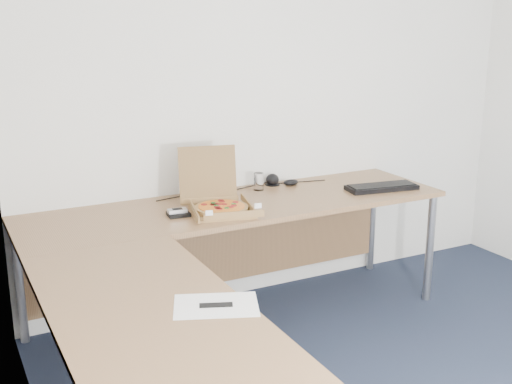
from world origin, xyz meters
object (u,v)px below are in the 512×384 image
desk (218,238)px  drinking_glass (259,182)px  keyboard (382,187)px  pizza_box (220,204)px  wallet (178,214)px

desk → drinking_glass: (0.56, 0.63, 0.08)m
desk → keyboard: bearing=13.2°
pizza_box → wallet: pizza_box is taller
desk → keyboard: 1.28m
pizza_box → keyboard: (1.09, -0.04, -0.03)m
desk → drinking_glass: drinking_glass is taller
drinking_glass → keyboard: bearing=-26.5°
pizza_box → wallet: size_ratio=3.31×
desk → pizza_box: size_ratio=6.53×
wallet → desk: bearing=-73.2°
pizza_box → drinking_glass: bearing=51.3°
keyboard → drinking_glass: bearing=162.4°
drinking_glass → desk: bearing=-131.5°
drinking_glass → wallet: bearing=-156.3°
desk → drinking_glass: 0.85m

